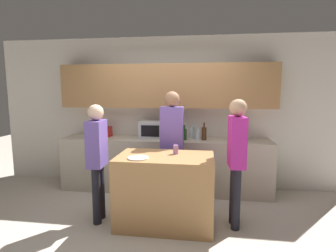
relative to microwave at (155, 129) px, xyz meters
name	(u,v)px	position (x,y,z in m)	size (l,w,h in m)	color
ground_plane	(148,230)	(0.18, -1.45, -1.07)	(14.00, 14.00, 0.00)	beige
back_wall	(167,102)	(0.18, 0.21, 0.47)	(6.40, 0.40, 2.70)	silver
back_counter	(165,164)	(0.18, -0.06, -0.61)	(3.60, 0.62, 0.92)	#B7AD99
kitchen_island	(165,190)	(0.37, -1.24, -0.61)	(1.23, 0.75, 0.92)	#B27F4C
microwave	(155,129)	(0.00, 0.00, 0.00)	(0.52, 0.39, 0.30)	#B7BABC
toaster	(104,132)	(-0.94, 0.00, -0.06)	(0.26, 0.16, 0.18)	#B21E19
potted_plant	(244,128)	(1.51, 0.00, 0.05)	(0.14, 0.14, 0.40)	silver
bottle_0	(185,134)	(0.53, -0.12, -0.05)	(0.08, 0.08, 0.25)	#194723
bottle_1	(192,133)	(0.65, 0.05, -0.05)	(0.09, 0.09, 0.26)	silver
bottle_2	(198,135)	(0.75, -0.10, -0.06)	(0.08, 0.08, 0.23)	silver
bottle_3	(204,133)	(0.85, -0.10, -0.04)	(0.08, 0.08, 0.30)	#472814
plate_on_island	(138,158)	(0.06, -1.43, -0.14)	(0.26, 0.26, 0.01)	white
cup_0	(176,149)	(0.49, -1.13, -0.09)	(0.07, 0.07, 0.12)	#A574B3
person_left	(237,153)	(1.27, -1.19, -0.09)	(0.22, 0.35, 1.65)	black
person_center	(172,138)	(0.38, -0.60, -0.03)	(0.34, 0.23, 1.74)	black
person_right	(97,154)	(-0.53, -1.29, -0.14)	(0.21, 0.35, 1.57)	black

